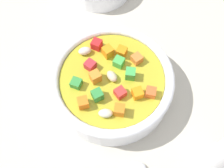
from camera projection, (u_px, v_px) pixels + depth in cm
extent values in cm
cube|color=#BAB2A0|center=(112.00, 93.00, 47.09)|extent=(140.00, 140.00, 2.00)
cylinder|color=white|center=(112.00, 85.00, 44.38)|extent=(18.45, 18.45, 4.05)
torus|color=white|center=(112.00, 78.00, 42.18)|extent=(18.76, 18.76, 1.42)
cylinder|color=gold|center=(112.00, 79.00, 42.39)|extent=(15.79, 15.79, 0.40)
cube|color=red|center=(99.00, 44.00, 44.01)|extent=(2.02, 2.02, 1.54)
cube|color=red|center=(120.00, 93.00, 40.45)|extent=(1.68, 1.68, 1.25)
ellipsoid|color=beige|center=(112.00, 77.00, 41.64)|extent=(2.21, 1.64, 1.12)
cube|color=orange|center=(122.00, 52.00, 43.40)|extent=(2.02, 2.02, 1.47)
cube|color=#2F8639|center=(97.00, 95.00, 40.12)|extent=(1.54, 1.54, 1.58)
cube|color=#328838|center=(76.00, 83.00, 41.16)|extent=(2.02, 2.02, 1.19)
cube|color=orange|center=(138.00, 93.00, 40.38)|extent=(1.57, 1.57, 1.33)
cube|color=red|center=(90.00, 65.00, 42.43)|extent=(1.94, 1.94, 1.31)
cube|color=green|center=(119.00, 62.00, 42.65)|extent=(2.01, 2.01, 1.36)
ellipsoid|color=beige|center=(85.00, 51.00, 43.63)|extent=(1.60, 2.19, 1.17)
cube|color=orange|center=(137.00, 59.00, 42.98)|extent=(1.71, 1.71, 1.23)
cube|color=orange|center=(83.00, 103.00, 39.60)|extent=(1.64, 1.64, 1.58)
cube|color=green|center=(130.00, 74.00, 41.58)|extent=(1.96, 1.96, 1.66)
cube|color=orange|center=(95.00, 77.00, 41.35)|extent=(1.58, 1.58, 1.69)
cube|color=orange|center=(119.00, 110.00, 39.05)|extent=(1.97, 1.97, 1.69)
ellipsoid|color=beige|center=(106.00, 113.00, 39.17)|extent=(1.98, 2.35, 1.06)
cube|color=orange|center=(108.00, 52.00, 43.29)|extent=(1.69, 1.69, 1.69)
cube|color=#E15B28|center=(151.00, 92.00, 40.46)|extent=(1.99, 1.99, 1.28)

